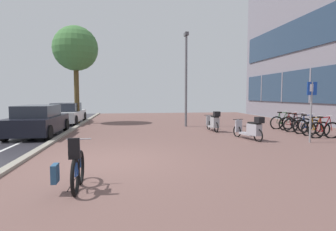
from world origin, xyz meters
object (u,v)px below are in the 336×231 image
Objects in this scene: parking_sign at (311,105)px; bicycle_rack_03 at (298,125)px; street_tree at (76,49)px; bicycle_rack_04 at (292,124)px; bicycle_rack_01 at (316,129)px; scooter_near at (214,122)px; bicycle_rack_02 at (307,127)px; lamp_post at (186,75)px; bicycle_rack_00 at (324,130)px; bicycle_rack_05 at (282,122)px; parked_car_near at (39,121)px; parked_car_far at (67,114)px; scooter_mid at (251,129)px; bicycle_foreground at (75,169)px.

bicycle_rack_03 is at bearing 63.85° from parking_sign.
bicycle_rack_03 is at bearing -27.32° from street_tree.
parking_sign is at bearing -113.18° from bicycle_rack_04.
bicycle_rack_01 is 14.34m from street_tree.
scooter_near is 4.60m from parking_sign.
lamp_post is at bearing 142.58° from bicycle_rack_02.
bicycle_rack_00 is 1.27m from bicycle_rack_02.
bicycle_rack_04 is at bearing -24.61° from street_tree.
parked_car_near is (-12.23, -0.54, 0.30)m from bicycle_rack_05.
bicycle_rack_01 is 0.23× the size of lamp_post.
parked_car_far is 4.18m from street_tree.
bicycle_rack_01 is 0.20× the size of street_tree.
bicycle_rack_02 is 0.96× the size of bicycle_rack_03.
bicycle_rack_04 is 0.98× the size of bicycle_rack_05.
scooter_mid is (-3.28, -3.11, 0.10)m from bicycle_rack_05.
bicycle_rack_05 is (-0.05, 1.26, -0.00)m from bicycle_rack_03.
street_tree reaches higher than scooter_near.
bicycle_rack_02 is at bearing 85.84° from bicycle_rack_01.
parked_car_far is (-12.34, 5.48, 0.28)m from bicycle_rack_04.
bicycle_foreground is at bearing -151.99° from bicycle_rack_00.
parked_car_far reaches higher than bicycle_rack_04.
lamp_post reaches higher than bicycle_rack_01.
bicycle_foreground reaches higher than bicycle_rack_05.
bicycle_rack_03 is 0.61× the size of parking_sign.
bicycle_foreground is 8.97m from parking_sign.
lamp_post reaches higher than parked_car_near.
bicycle_rack_00 is at bearing -35.15° from scooter_near.
lamp_post reaches higher than bicycle_foreground.
parked_car_near is 0.94× the size of parked_car_far.
bicycle_rack_01 is at bearing -92.78° from bicycle_rack_04.
scooter_mid is 9.32m from parked_car_near.
parked_car_near is 5.39m from parked_car_far.
bicycle_rack_02 is at bearing -37.42° from lamp_post.
scooter_mid is 0.43× the size of parked_car_far.
bicycle_foreground is at bearing -79.86° from street_tree.
scooter_near is at bearing -174.51° from bicycle_rack_05.
parked_car_near reaches higher than parked_car_far.
parked_car_near reaches higher than bicycle_rack_03.
street_tree is (-11.56, 7.23, 4.42)m from bicycle_rack_01.
bicycle_rack_00 reaches higher than bicycle_rack_01.
bicycle_rack_03 is at bearing 87.61° from bicycle_rack_00.
bicycle_rack_02 is 0.58× the size of parking_sign.
scooter_near reaches higher than bicycle_rack_03.
bicycle_foreground reaches higher than bicycle_rack_01.
parked_car_near is at bearing -177.46° from bicycle_rack_05.
bicycle_rack_02 is at bearing -86.85° from bicycle_rack_05.
street_tree reaches higher than lamp_post.
bicycle_rack_03 is 0.26× the size of lamp_post.
scooter_mid is 0.30× the size of street_tree.
bicycle_rack_04 is at bearing 38.34° from bicycle_foreground.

